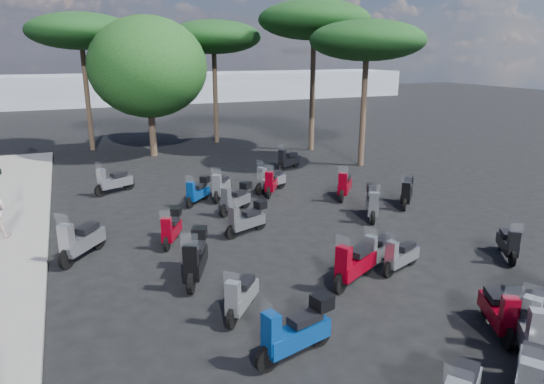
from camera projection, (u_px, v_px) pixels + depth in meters
name	position (u px, v px, depth m)	size (l,w,h in m)	color
ground	(265.00, 275.00, 12.08)	(120.00, 120.00, 0.00)	black
scooter_2	(241.00, 297.00, 10.14)	(1.09, 1.25, 1.24)	black
scooter_3	(81.00, 241.00, 12.88)	(1.27, 1.52, 1.49)	black
scooter_4	(172.00, 229.00, 13.95)	(0.85, 1.39, 1.20)	black
scooter_5	(114.00, 182.00, 18.91)	(1.60, 0.93, 1.38)	black
scooter_7	(296.00, 332.00, 8.69)	(1.72, 0.72, 1.39)	black
scooter_8	(196.00, 259.00, 11.68)	(0.98, 1.74, 1.48)	black
scooter_9	(247.00, 220.00, 14.67)	(1.50, 0.77, 1.24)	black
scooter_10	(236.00, 199.00, 16.67)	(1.40, 1.01, 1.27)	black
scooter_11	(198.00, 192.00, 17.63)	(1.17, 1.16, 1.20)	black
scooter_12	(529.00, 380.00, 7.49)	(1.49, 1.14, 1.40)	black
scooter_13	(528.00, 328.00, 8.87)	(1.18, 1.54, 1.45)	black
scooter_14	(401.00, 256.00, 12.18)	(1.42, 0.70, 1.18)	black
scooter_15	(354.00, 265.00, 11.49)	(1.63, 1.00, 1.43)	black
scooter_16	(270.00, 180.00, 19.10)	(1.60, 0.91, 1.37)	black
scooter_17	(221.00, 187.00, 18.17)	(1.04, 1.47, 1.35)	black
scooter_19	(535.00, 316.00, 9.30)	(1.57, 0.96, 1.37)	black
scooter_20	(498.00, 312.00, 9.49)	(0.90, 1.49, 1.29)	black
scooter_21	(377.00, 251.00, 12.46)	(1.39, 0.93, 1.25)	black
scooter_22	(272.00, 183.00, 18.76)	(1.00, 1.42, 1.30)	black
scooter_23	(288.00, 160.00, 22.67)	(1.50, 0.94, 1.32)	black
scooter_26	(508.00, 244.00, 12.95)	(0.93, 1.28, 1.18)	black
scooter_27	(407.00, 193.00, 17.36)	(1.21, 1.29, 1.29)	black
scooter_28	(372.00, 204.00, 16.08)	(1.01, 1.51, 1.33)	black
scooter_29	(345.00, 186.00, 18.28)	(1.20, 1.41, 1.39)	black
broadleaf_tree	(148.00, 67.00, 24.61)	(5.98, 5.98, 7.14)	#38281E
pine_0	(214.00, 37.00, 28.05)	(5.53, 5.53, 7.14)	#38281E
pine_1	(314.00, 20.00, 25.49)	(5.92, 5.92, 7.99)	#38281E
pine_2	(80.00, 32.00, 25.68)	(5.55, 5.55, 7.37)	#38281E
pine_3	(367.00, 41.00, 22.08)	(5.33, 5.33, 6.78)	#38281E
distant_hills	(105.00, 89.00, 51.43)	(70.00, 8.00, 3.00)	gray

